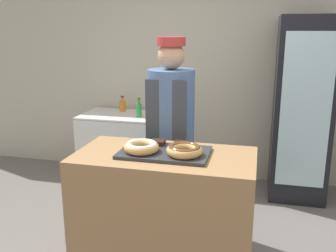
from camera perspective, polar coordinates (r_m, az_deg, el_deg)
The scene contains 12 objects.
wall_back at distance 4.62m, azimuth 6.10°, elevation 8.57°, with size 8.00×0.06×2.70m.
display_counter at distance 2.84m, azimuth -0.50°, elevation -13.59°, with size 1.27×0.66×0.97m.
serving_tray at distance 2.64m, azimuth -0.52°, elevation -4.06°, with size 0.63×0.39×0.02m.
donut_light_glaze at distance 2.62m, azimuth -4.06°, elevation -3.13°, with size 0.25×0.25×0.07m.
donut_chocolate_glaze at distance 2.55m, azimuth 2.52°, elevation -3.63°, with size 0.25×0.25×0.07m.
brownie_back_left at distance 2.78m, azimuth -1.54°, elevation -2.51°, with size 0.10×0.10×0.03m.
brownie_back_right at distance 2.74m, azimuth 1.93°, elevation -2.76°, with size 0.10×0.10×0.03m.
baker_person at distance 3.32m, azimuth 0.44°, elevation -1.16°, with size 0.41×0.41×1.76m.
beverage_fridge at distance 4.27m, azimuth 19.72°, elevation 2.33°, with size 0.59×0.62×1.96m.
chest_freezer at distance 4.69m, azimuth -7.20°, elevation -3.05°, with size 0.91×0.66×0.82m.
bottle_green at distance 4.39m, azimuth -4.43°, elevation 2.49°, with size 0.06×0.06×0.23m.
bottle_orange at distance 4.72m, azimuth -6.94°, elevation 3.12°, with size 0.08×0.08×0.19m.
Camera 1 is at (0.62, -2.43, 1.82)m, focal length 40.00 mm.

